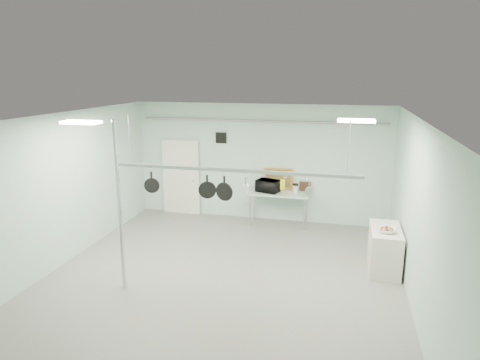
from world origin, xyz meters
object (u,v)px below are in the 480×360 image
(fruit_bowl, at_px, (387,230))
(skillet_right, at_px, (224,188))
(prep_table, at_px, (279,195))
(skillet_mid, at_px, (207,187))
(coffee_canister, at_px, (295,189))
(microwave, at_px, (268,186))
(chrome_pole, at_px, (119,208))
(skillet_left, at_px, (152,182))
(pot_rack, at_px, (233,169))
(side_cabinet, at_px, (384,249))

(fruit_bowl, distance_m, skillet_right, 3.35)
(fruit_bowl, bearing_deg, prep_table, 136.37)
(prep_table, xyz_separation_m, skillet_mid, (-0.91, -3.30, 1.02))
(coffee_canister, bearing_deg, microwave, -175.03)
(chrome_pole, relative_size, fruit_bowl, 9.23)
(chrome_pole, distance_m, skillet_mid, 1.68)
(microwave, xyz_separation_m, skillet_mid, (-0.62, -3.28, 0.79))
(fruit_bowl, xyz_separation_m, skillet_right, (-3.10, -0.88, 0.90))
(coffee_canister, relative_size, skillet_left, 0.49)
(pot_rack, distance_m, skillet_left, 1.71)
(skillet_mid, bearing_deg, skillet_left, 164.69)
(skillet_mid, distance_m, skillet_right, 0.34)
(chrome_pole, xyz_separation_m, skillet_right, (1.73, 0.90, 0.24))
(side_cabinet, xyz_separation_m, skillet_mid, (-3.46, -1.10, 1.40))
(pot_rack, relative_size, fruit_bowl, 13.84)
(skillet_left, height_order, skillet_mid, same)
(microwave, distance_m, skillet_mid, 3.43)
(microwave, height_order, fruit_bowl, microwave)
(skillet_mid, height_order, skillet_right, same)
(skillet_mid, bearing_deg, skillet_right, -15.31)
(coffee_canister, relative_size, skillet_mid, 0.45)
(skillet_right, bearing_deg, pot_rack, 13.91)
(chrome_pole, height_order, skillet_left, chrome_pole)
(pot_rack, bearing_deg, side_cabinet, 20.45)
(prep_table, relative_size, fruit_bowl, 4.61)
(chrome_pole, xyz_separation_m, pot_rack, (1.90, 0.90, 0.63))
(chrome_pole, distance_m, skillet_right, 1.97)
(prep_table, bearing_deg, chrome_pole, -118.71)
(side_cabinet, height_order, skillet_right, skillet_right)
(coffee_canister, bearing_deg, chrome_pole, -122.77)
(microwave, bearing_deg, coffee_canister, -158.49)
(pot_rack, distance_m, coffee_canister, 3.65)
(pot_rack, xyz_separation_m, microwave, (0.11, 3.28, -1.16))
(side_cabinet, relative_size, coffee_canister, 5.76)
(side_cabinet, relative_size, skillet_mid, 2.59)
(prep_table, bearing_deg, fruit_bowl, -43.63)
(pot_rack, bearing_deg, fruit_bowl, 16.69)
(skillet_mid, bearing_deg, side_cabinet, 2.33)
(prep_table, xyz_separation_m, coffee_canister, (0.43, 0.04, 0.18))
(prep_table, xyz_separation_m, fruit_bowl, (2.54, -2.42, 0.11))
(pot_rack, height_order, coffee_canister, pot_rack)
(pot_rack, relative_size, coffee_canister, 23.03)
(microwave, bearing_deg, skillet_left, 78.01)
(fruit_bowl, bearing_deg, skillet_left, -169.19)
(coffee_canister, relative_size, fruit_bowl, 0.60)
(prep_table, relative_size, pot_rack, 0.33)
(side_cabinet, height_order, pot_rack, pot_rack)
(side_cabinet, height_order, microwave, microwave)
(side_cabinet, bearing_deg, microwave, 142.54)
(side_cabinet, distance_m, fruit_bowl, 0.54)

